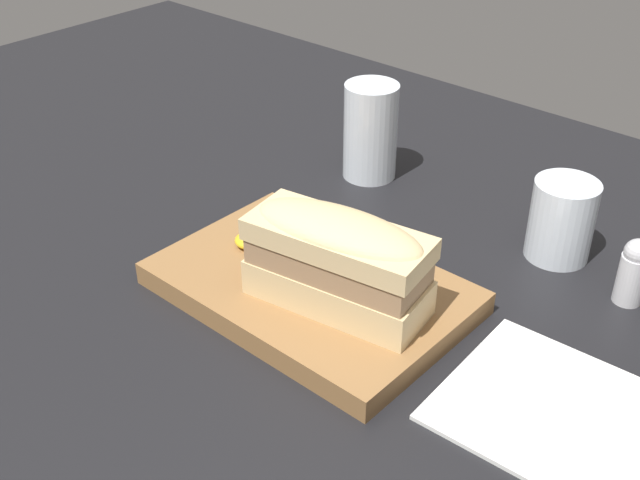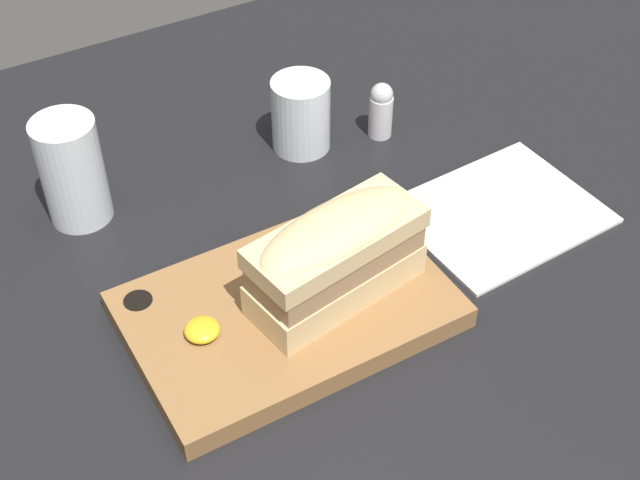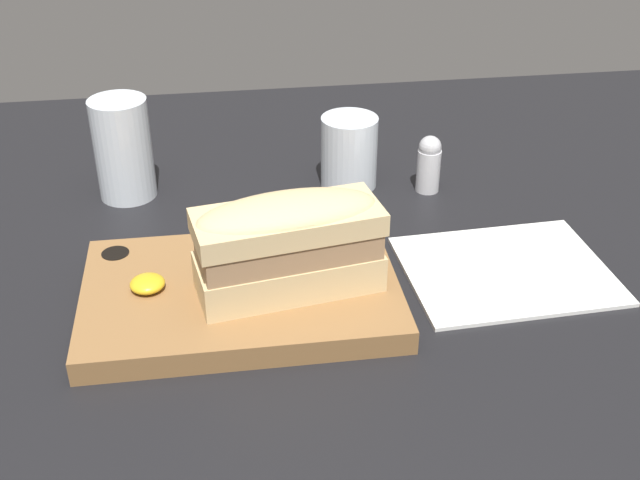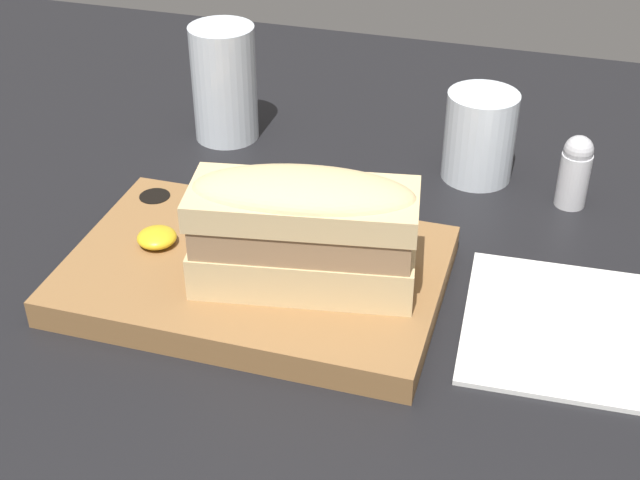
# 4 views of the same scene
# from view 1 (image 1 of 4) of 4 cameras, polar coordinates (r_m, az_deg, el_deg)

# --- Properties ---
(dining_table) EXTENTS (1.78, 1.11, 0.02)m
(dining_table) POSITION_cam_1_polar(r_m,az_deg,el_deg) (0.75, -0.39, -5.63)
(dining_table) COLOR black
(dining_table) RESTS_ON ground
(serving_board) EXTENTS (0.28, 0.19, 0.02)m
(serving_board) POSITION_cam_1_polar(r_m,az_deg,el_deg) (0.75, -0.68, -3.39)
(serving_board) COLOR olive
(serving_board) RESTS_ON dining_table
(sandwich) EXTENTS (0.17, 0.09, 0.09)m
(sandwich) POSITION_cam_1_polar(r_m,az_deg,el_deg) (0.69, 1.33, -1.17)
(sandwich) COLOR #DBBC84
(sandwich) RESTS_ON serving_board
(mustard_dollop) EXTENTS (0.03, 0.03, 0.01)m
(mustard_dollop) POSITION_cam_1_polar(r_m,az_deg,el_deg) (0.79, -4.97, -0.01)
(mustard_dollop) COLOR gold
(mustard_dollop) RESTS_ON serving_board
(water_glass) EXTENTS (0.06, 0.06, 0.11)m
(water_glass) POSITION_cam_1_polar(r_m,az_deg,el_deg) (0.95, 3.60, 7.31)
(water_glass) COLOR silver
(water_glass) RESTS_ON dining_table
(wine_glass) EXTENTS (0.06, 0.06, 0.08)m
(wine_glass) POSITION_cam_1_polar(r_m,az_deg,el_deg) (0.83, 16.77, 1.14)
(wine_glass) COLOR silver
(wine_glass) RESTS_ON dining_table
(napkin) EXTENTS (0.20, 0.16, 0.00)m
(napkin) POSITION_cam_1_polar(r_m,az_deg,el_deg) (0.67, 17.32, -11.97)
(napkin) COLOR white
(napkin) RESTS_ON dining_table
(salt_shaker) EXTENTS (0.03, 0.03, 0.07)m
(salt_shaker) POSITION_cam_1_polar(r_m,az_deg,el_deg) (0.79, 21.39, -2.04)
(salt_shaker) COLOR silver
(salt_shaker) RESTS_ON dining_table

